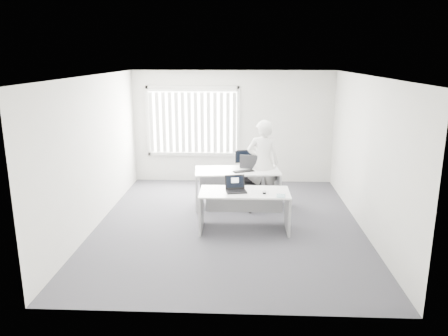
{
  "coord_description": "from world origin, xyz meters",
  "views": [
    {
      "loc": [
        0.27,
        -7.84,
        3.15
      ],
      "look_at": [
        -0.09,
        0.15,
        1.08
      ],
      "focal_mm": 35.0,
      "sensor_mm": 36.0,
      "label": 1
    }
  ],
  "objects_px": {
    "desk_near": "(244,202)",
    "laptop": "(236,185)",
    "desk_far": "(237,180)",
    "monitor": "(244,158)",
    "office_chair": "(249,192)",
    "person": "(263,163)"
  },
  "relations": [
    {
      "from": "desk_near",
      "to": "person",
      "type": "distance_m",
      "value": 1.5
    },
    {
      "from": "desk_far",
      "to": "laptop",
      "type": "relative_size",
      "value": 5.09
    },
    {
      "from": "laptop",
      "to": "desk_near",
      "type": "bearing_deg",
      "value": 6.83
    },
    {
      "from": "monitor",
      "to": "desk_near",
      "type": "bearing_deg",
      "value": -106.26
    },
    {
      "from": "desk_far",
      "to": "laptop",
      "type": "distance_m",
      "value": 1.39
    },
    {
      "from": "desk_near",
      "to": "desk_far",
      "type": "relative_size",
      "value": 0.89
    },
    {
      "from": "office_chair",
      "to": "monitor",
      "type": "distance_m",
      "value": 0.74
    },
    {
      "from": "desk_far",
      "to": "person",
      "type": "relative_size",
      "value": 0.99
    },
    {
      "from": "laptop",
      "to": "monitor",
      "type": "bearing_deg",
      "value": 74.84
    },
    {
      "from": "laptop",
      "to": "person",
      "type": "bearing_deg",
      "value": 58.79
    },
    {
      "from": "office_chair",
      "to": "laptop",
      "type": "height_order",
      "value": "office_chair"
    },
    {
      "from": "desk_far",
      "to": "laptop",
      "type": "height_order",
      "value": "laptop"
    },
    {
      "from": "desk_near",
      "to": "desk_far",
      "type": "distance_m",
      "value": 1.31
    },
    {
      "from": "desk_near",
      "to": "laptop",
      "type": "relative_size",
      "value": 4.55
    },
    {
      "from": "office_chair",
      "to": "laptop",
      "type": "distance_m",
      "value": 1.43
    },
    {
      "from": "desk_far",
      "to": "office_chair",
      "type": "height_order",
      "value": "office_chair"
    },
    {
      "from": "desk_near",
      "to": "desk_far",
      "type": "height_order",
      "value": "desk_far"
    },
    {
      "from": "desk_far",
      "to": "monitor",
      "type": "height_order",
      "value": "monitor"
    },
    {
      "from": "desk_far",
      "to": "office_chair",
      "type": "relative_size",
      "value": 1.68
    },
    {
      "from": "desk_near",
      "to": "monitor",
      "type": "height_order",
      "value": "monitor"
    },
    {
      "from": "person",
      "to": "monitor",
      "type": "height_order",
      "value": "person"
    },
    {
      "from": "desk_far",
      "to": "person",
      "type": "height_order",
      "value": "person"
    }
  ]
}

